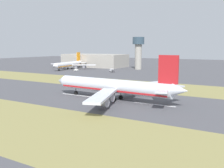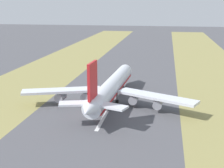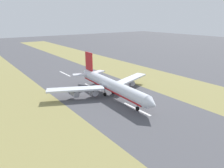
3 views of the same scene
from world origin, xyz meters
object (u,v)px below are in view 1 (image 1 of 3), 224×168
Objects in this scene: control_tower at (138,50)px; airplane_parked_apron at (69,64)px; service_truck at (112,70)px; airplane_main_jet at (116,87)px; apron_car at (76,70)px; terminal_building at (95,60)px.

control_tower is 0.58× the size of airplane_parked_apron.
service_truck is at bearing 167.95° from control_tower.
airplane_main_jet is at bearing -158.44° from control_tower.
service_truck is at bearing -94.55° from airplane_parked_apron.
airplane_main_jet reaches higher than apron_car.
airplane_main_jet is 145.20m from apron_car.
airplane_parked_apron is (-34.53, 63.13, -15.28)m from control_tower.
control_tower is at bearing -61.32° from airplane_parked_apron.
airplane_main_jet is at bearing -133.08° from airplane_parked_apron.
control_tower is at bearing 21.56° from airplane_main_jet.
service_truck is at bearing 31.44° from airplane_main_jet.
service_truck is (-4.37, -54.82, -3.46)m from airplane_parked_apron.
terminal_building reaches higher than apron_car.
airplane_parked_apron reaches higher than apron_car.
control_tower is at bearing -98.33° from terminal_building.
service_truck is (109.49, 66.93, -4.36)m from airplane_main_jet.
airplane_parked_apron is at bearing 46.92° from airplane_main_jet.
apron_car is at bearing 101.71° from service_truck.
terminal_building is 15.47× the size of apron_car.
apron_car is at bearing -163.91° from terminal_building.
airplane_main_jet is 10.70× the size of service_truck.
service_truck is 37.10m from apron_car.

